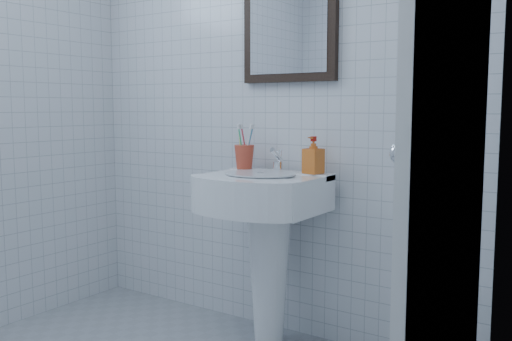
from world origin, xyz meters
The scene contains 10 objects.
wall_back centered at (0.00, 1.20, 1.25)m, with size 2.20×0.02×2.50m, color silver.
wall_right centered at (1.10, 0.00, 1.25)m, with size 0.02×2.40×2.50m, color silver.
washbasin centered at (0.15, 0.98, 0.55)m, with size 0.54×0.39×0.83m.
faucet centered at (0.15, 1.08, 0.86)m, with size 0.05×0.10×0.12m.
toothbrush_cup centered at (-0.05, 1.09, 0.88)m, with size 0.10×0.10×0.12m, color #BE3F28, non-canonical shape.
soap_dispenser centered at (0.33, 1.10, 0.90)m, with size 0.08×0.08×0.17m, color #D44514.
wall_mirror centered at (0.15, 1.18, 1.55)m, with size 0.50×0.04×0.62m.
bathroom_door centered at (1.08, 0.55, 1.00)m, with size 0.04×0.80×2.00m, color silver.
towel_ring centered at (1.06, 0.72, 1.05)m, with size 0.18×0.18×0.01m, color white.
hand_towel centered at (1.04, 0.72, 0.87)m, with size 0.03×0.16×0.38m, color beige.
Camera 1 is at (1.55, -1.19, 1.12)m, focal length 40.00 mm.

